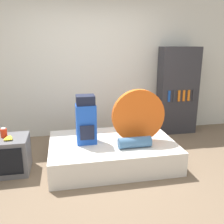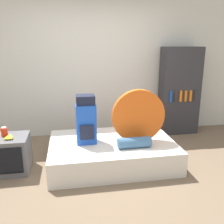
{
  "view_description": "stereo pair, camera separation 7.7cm",
  "coord_description": "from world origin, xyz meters",
  "views": [
    {
      "loc": [
        -0.52,
        -2.9,
        1.77
      ],
      "look_at": [
        0.15,
        0.49,
        0.79
      ],
      "focal_mm": 40.0,
      "sensor_mm": 36.0,
      "label": 1
    },
    {
      "loc": [
        -0.45,
        -2.92,
        1.77
      ],
      "look_at": [
        0.15,
        0.49,
        0.79
      ],
      "focal_mm": 40.0,
      "sensor_mm": 36.0,
      "label": 2
    }
  ],
  "objects": [
    {
      "name": "television",
      "position": [
        -1.3,
        0.48,
        0.25
      ],
      "size": [
        0.52,
        0.5,
        0.51
      ],
      "color": "#5B5B60",
      "rests_on": "ground_plane"
    },
    {
      "name": "backpack",
      "position": [
        -0.22,
        0.51,
        0.68
      ],
      "size": [
        0.28,
        0.27,
        0.7
      ],
      "color": "blue",
      "rests_on": "bed"
    },
    {
      "name": "wall_back",
      "position": [
        0.0,
        1.85,
        1.3
      ],
      "size": [
        8.0,
        0.05,
        2.6
      ],
      "color": "silver",
      "rests_on": "ground_plane"
    },
    {
      "name": "sleeping_roll",
      "position": [
        0.42,
        0.2,
        0.42
      ],
      "size": [
        0.47,
        0.15,
        0.15
      ],
      "color": "#3D668E",
      "rests_on": "bed"
    },
    {
      "name": "banana_bunch",
      "position": [
        -1.27,
        0.44,
        0.52
      ],
      "size": [
        0.13,
        0.18,
        0.04
      ],
      "color": "yellow",
      "rests_on": "television"
    },
    {
      "name": "tent_bag",
      "position": [
        0.53,
        0.42,
        0.73
      ],
      "size": [
        0.78,
        0.08,
        0.78
      ],
      "color": "#E05B19",
      "rests_on": "bed"
    },
    {
      "name": "bookshelf",
      "position": [
        1.68,
        1.57,
        0.84
      ],
      "size": [
        0.75,
        0.35,
        1.68
      ],
      "color": "#2D2D33",
      "rests_on": "ground_plane"
    },
    {
      "name": "bed",
      "position": [
        0.15,
        0.49,
        0.17
      ],
      "size": [
        1.83,
        1.24,
        0.34
      ],
      "color": "silver",
      "rests_on": "ground_plane"
    },
    {
      "name": "ground_plane",
      "position": [
        0.0,
        0.0,
        0.0
      ],
      "size": [
        16.0,
        16.0,
        0.0
      ],
      "primitive_type": "plane",
      "color": "brown"
    },
    {
      "name": "canister",
      "position": [
        -1.35,
        0.53,
        0.57
      ],
      "size": [
        0.09,
        0.09,
        0.13
      ],
      "color": "red",
      "rests_on": "television"
    }
  ]
}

